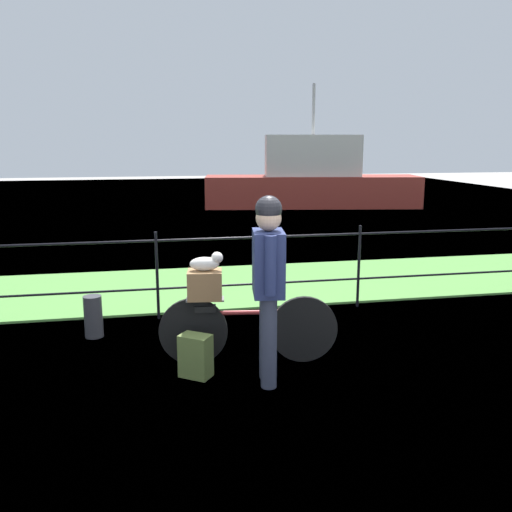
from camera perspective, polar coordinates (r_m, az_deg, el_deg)
ground_plane at (r=5.18m, az=5.04°, el=-12.38°), size 60.00×60.00×0.00m
grass_strip at (r=8.20m, az=-1.32°, el=-3.00°), size 27.00×2.40×0.03m
harbor_water at (r=17.41m, az=-6.64°, el=4.84°), size 30.00×30.00×0.00m
iron_fence at (r=6.77m, az=0.59°, el=-0.80°), size 18.04×0.04×1.08m
bicycle_main at (r=5.31m, az=-0.97°, el=-7.60°), size 1.72×0.30×0.66m
wooden_crate at (r=5.18m, az=-5.38°, el=-3.00°), size 0.35×0.31×0.27m
terrier_dog at (r=5.13m, az=-5.15°, el=-0.69°), size 0.32×0.18×0.18m
cyclist_person at (r=4.71m, az=1.30°, el=-1.89°), size 0.31×0.54×1.68m
backpack_on_paving at (r=5.10m, az=-6.35°, el=-10.37°), size 0.33×0.31×0.40m
mooring_bollard at (r=6.29m, az=-16.69°, el=-6.09°), size 0.20×0.20×0.47m
moored_boat_near at (r=18.14m, az=5.90°, el=7.81°), size 7.13×2.70×3.93m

